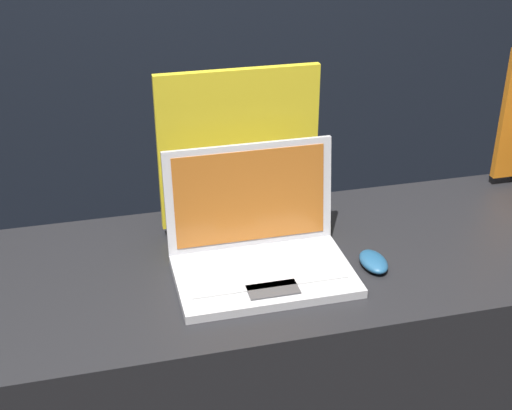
% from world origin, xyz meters
% --- Properties ---
extents(laptop_middle, '(0.40, 0.29, 0.27)m').
position_xyz_m(laptop_middle, '(-0.00, 0.28, 1.02)').
color(laptop_middle, '#B7B7BC').
rests_on(laptop_middle, display_counter).
extents(mouse_middle, '(0.06, 0.10, 0.03)m').
position_xyz_m(mouse_middle, '(0.26, 0.21, 0.97)').
color(mouse_middle, navy).
rests_on(mouse_middle, display_counter).
extents(promo_stand_middle, '(0.39, 0.07, 0.41)m').
position_xyz_m(promo_stand_middle, '(-0.00, 0.47, 1.16)').
color(promo_stand_middle, black).
rests_on(promo_stand_middle, display_counter).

